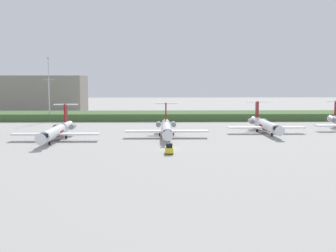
% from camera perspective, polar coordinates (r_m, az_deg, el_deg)
% --- Properties ---
extents(ground_plane, '(500.00, 500.00, 0.00)m').
position_cam_1_polar(ground_plane, '(125.28, -0.09, -0.89)').
color(ground_plane, '#9E9B96').
extents(grass_berm, '(320.00, 20.00, 2.86)m').
position_cam_1_polar(grass_berm, '(167.05, -0.37, 1.42)').
color(grass_berm, '#426033').
rests_on(grass_berm, ground).
extents(regional_jet_second, '(22.81, 31.00, 9.00)m').
position_cam_1_polar(regional_jet_second, '(112.96, -15.03, -0.61)').
color(regional_jet_second, silver).
rests_on(regional_jet_second, ground).
extents(regional_jet_third, '(22.81, 31.00, 9.00)m').
position_cam_1_polar(regional_jet_third, '(115.11, -0.22, -0.26)').
color(regional_jet_third, silver).
rests_on(regional_jet_third, ground).
extents(regional_jet_fourth, '(22.81, 31.00, 9.00)m').
position_cam_1_polar(regional_jet_fourth, '(127.52, 13.22, 0.21)').
color(regional_jet_fourth, silver).
rests_on(regional_jet_fourth, ground).
extents(antenna_mast, '(4.40, 0.50, 24.36)m').
position_cam_1_polar(antenna_mast, '(164.44, -16.07, 4.12)').
color(antenna_mast, '#B2B2B7').
rests_on(antenna_mast, ground).
extents(distant_hangar, '(64.35, 22.04, 17.93)m').
position_cam_1_polar(distant_hangar, '(217.79, -19.86, 4.18)').
color(distant_hangar, gray).
rests_on(distant_hangar, ground).
extents(baggage_tug, '(1.72, 3.20, 2.30)m').
position_cam_1_polar(baggage_tug, '(89.14, 0.16, -3.21)').
color(baggage_tug, yellow).
rests_on(baggage_tug, ground).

